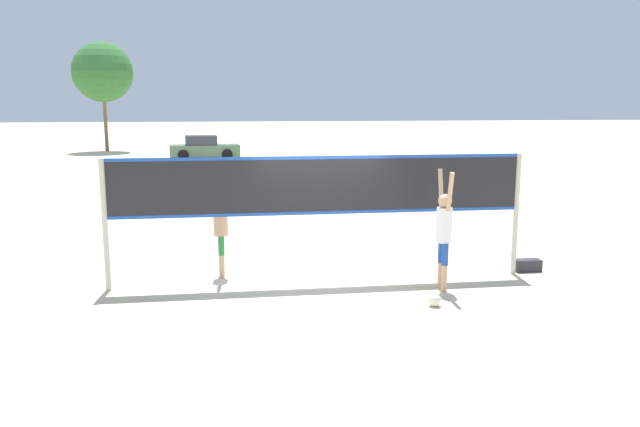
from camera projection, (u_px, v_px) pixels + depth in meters
name	position (u px, v px, depth m)	size (l,w,h in m)	color
ground_plane	(320.00, 281.00, 11.95)	(200.00, 200.00, 0.00)	beige
volleyball_net	(320.00, 192.00, 11.65)	(7.92, 0.10, 2.41)	beige
player_spiker	(444.00, 228.00, 11.21)	(0.28, 0.71, 2.20)	tan
player_blocker	(221.00, 223.00, 12.12)	(0.28, 0.69, 2.03)	tan
volleyball	(435.00, 300.00, 10.48)	(0.22, 0.22, 0.22)	silver
gear_bag	(527.00, 265.00, 12.66)	(0.54, 0.24, 0.24)	#2D2D33
parked_car_near	(204.00, 149.00, 37.46)	(4.23, 2.10, 1.42)	#4C6B4C
tree_left_cluster	(103.00, 72.00, 42.56)	(4.07, 4.07, 7.45)	brown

